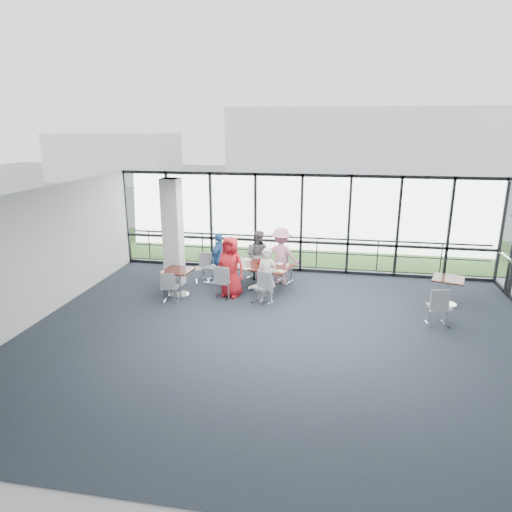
% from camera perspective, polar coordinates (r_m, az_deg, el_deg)
% --- Properties ---
extents(floor, '(12.00, 10.00, 0.02)m').
position_cam_1_polar(floor, '(10.55, 3.14, -10.20)').
color(floor, '#1F2631').
rests_on(floor, ground).
extents(ceiling, '(12.00, 10.00, 0.04)m').
position_cam_1_polar(ceiling, '(9.57, 3.43, 7.31)').
color(ceiling, white).
rests_on(ceiling, ground).
extents(wall_left, '(0.10, 10.00, 3.20)m').
position_cam_1_polar(wall_left, '(12.18, -25.98, -0.12)').
color(wall_left, silver).
rests_on(wall_left, ground).
extents(wall_front, '(12.00, 0.10, 3.20)m').
position_cam_1_polar(wall_front, '(5.47, -3.56, -17.89)').
color(wall_front, silver).
rests_on(wall_front, ground).
extents(curtain_wall_back, '(12.00, 0.10, 3.20)m').
position_cam_1_polar(curtain_wall_back, '(14.76, 5.69, 4.04)').
color(curtain_wall_back, white).
rests_on(curtain_wall_back, ground).
extents(structural_column, '(0.50, 0.50, 3.20)m').
position_cam_1_polar(structural_column, '(13.61, -10.34, 2.83)').
color(structural_column, silver).
rests_on(structural_column, ground).
extents(apron, '(80.00, 70.00, 0.02)m').
position_cam_1_polar(apron, '(19.98, 6.76, 2.41)').
color(apron, slate).
rests_on(apron, ground).
extents(grass_strip, '(80.00, 5.00, 0.01)m').
position_cam_1_polar(grass_strip, '(18.04, 6.34, 1.04)').
color(grass_strip, '#3D5E23').
rests_on(grass_strip, ground).
extents(hangar_main, '(24.00, 10.00, 6.00)m').
position_cam_1_polar(hangar_main, '(41.53, 14.62, 13.26)').
color(hangar_main, white).
rests_on(hangar_main, ground).
extents(hangar_aux, '(10.00, 6.00, 4.00)m').
position_cam_1_polar(hangar_aux, '(42.09, -17.16, 11.74)').
color(hangar_aux, white).
rests_on(hangar_aux, ground).
extents(guard_rail, '(12.00, 0.06, 0.06)m').
position_cam_1_polar(guard_rail, '(15.60, 5.76, 0.53)').
color(guard_rail, '#2D2D33').
rests_on(guard_rail, ground).
extents(main_table, '(2.14, 1.52, 0.75)m').
position_cam_1_polar(main_table, '(13.26, 0.23, -1.61)').
color(main_table, '#35120B').
rests_on(main_table, ground).
extents(side_table_left, '(0.85, 0.85, 0.75)m').
position_cam_1_polar(side_table_left, '(13.00, -9.69, -2.27)').
color(side_table_left, '#35120B').
rests_on(side_table_left, ground).
extents(side_table_right, '(0.96, 0.96, 0.75)m').
position_cam_1_polar(side_table_right, '(13.16, 22.87, -3.12)').
color(side_table_right, '#35120B').
rests_on(side_table_right, ground).
extents(diner_near_left, '(0.95, 0.74, 1.72)m').
position_cam_1_polar(diner_near_left, '(12.70, -3.20, -1.35)').
color(diner_near_left, red).
rests_on(diner_near_left, ground).
extents(diner_near_right, '(0.63, 0.52, 1.52)m').
position_cam_1_polar(diner_near_right, '(12.23, 1.35, -2.51)').
color(diner_near_right, silver).
rests_on(diner_near_right, ground).
extents(diner_far_left, '(0.83, 0.60, 1.57)m').
position_cam_1_polar(diner_far_left, '(14.11, 0.21, 0.14)').
color(diner_far_left, slate).
rests_on(diner_far_left, ground).
extents(diner_far_right, '(1.14, 0.63, 1.71)m').
position_cam_1_polar(diner_far_right, '(13.77, 3.14, 0.03)').
color(diner_far_right, pink).
rests_on(diner_far_right, ground).
extents(diner_end, '(0.75, 1.02, 1.55)m').
position_cam_1_polar(diner_end, '(13.80, -4.57, -0.31)').
color(diner_end, '#3061A9').
rests_on(diner_end, ground).
extents(chair_main_nl, '(0.53, 0.53, 0.93)m').
position_cam_1_polar(chair_main_nl, '(12.73, -4.19, -3.21)').
color(chair_main_nl, gray).
rests_on(chair_main_nl, ground).
extents(chair_main_nr, '(0.62, 0.62, 0.94)m').
position_cam_1_polar(chair_main_nr, '(12.27, 0.76, -3.87)').
color(chair_main_nr, gray).
rests_on(chair_main_nr, ground).
extents(chair_main_fl, '(0.60, 0.60, 0.97)m').
position_cam_1_polar(chair_main_fl, '(14.30, 0.04, -0.88)').
color(chair_main_fl, gray).
rests_on(chair_main_fl, ground).
extents(chair_main_fr, '(0.56, 0.56, 0.88)m').
position_cam_1_polar(chair_main_fr, '(13.96, 3.56, -1.54)').
color(chair_main_fr, gray).
rests_on(chair_main_fr, ground).
extents(chair_main_end, '(0.54, 0.54, 0.95)m').
position_cam_1_polar(chair_main_end, '(13.99, -5.39, -1.39)').
color(chair_main_end, gray).
rests_on(chair_main_end, ground).
extents(chair_spare_la, '(0.45, 0.45, 0.82)m').
position_cam_1_polar(chair_spare_la, '(12.67, -10.57, -3.80)').
color(chair_spare_la, gray).
rests_on(chair_spare_la, ground).
extents(chair_spare_lb, '(0.53, 0.53, 0.86)m').
position_cam_1_polar(chair_spare_lb, '(14.06, -6.75, -1.55)').
color(chair_spare_lb, gray).
rests_on(chair_spare_lb, ground).
extents(chair_spare_r, '(0.56, 0.56, 0.96)m').
position_cam_1_polar(chair_spare_r, '(11.77, 21.92, -5.93)').
color(chair_spare_r, gray).
rests_on(chair_spare_r, ground).
extents(plate_nl, '(0.24, 0.24, 0.01)m').
position_cam_1_polar(plate_nl, '(13.19, -2.41, -1.13)').
color(plate_nl, white).
rests_on(plate_nl, main_table).
extents(plate_nr, '(0.25, 0.25, 0.01)m').
position_cam_1_polar(plate_nr, '(12.67, 1.96, -1.86)').
color(plate_nr, white).
rests_on(plate_nr, main_table).
extents(plate_fl, '(0.26, 0.26, 0.01)m').
position_cam_1_polar(plate_fl, '(13.70, -1.08, -0.47)').
color(plate_fl, white).
rests_on(plate_fl, main_table).
extents(plate_fr, '(0.24, 0.24, 0.01)m').
position_cam_1_polar(plate_fr, '(13.33, 2.97, -0.96)').
color(plate_fr, white).
rests_on(plate_fr, main_table).
extents(plate_end, '(0.25, 0.25, 0.01)m').
position_cam_1_polar(plate_end, '(13.60, -3.07, -0.62)').
color(plate_end, white).
rests_on(plate_end, main_table).
extents(tumbler_a, '(0.07, 0.07, 0.14)m').
position_cam_1_polar(tumbler_a, '(13.05, -1.02, -1.02)').
color(tumbler_a, white).
rests_on(tumbler_a, main_table).
extents(tumbler_b, '(0.07, 0.07, 0.14)m').
position_cam_1_polar(tumbler_b, '(12.95, 1.01, -1.16)').
color(tumbler_b, white).
rests_on(tumbler_b, main_table).
extents(tumbler_c, '(0.08, 0.08, 0.15)m').
position_cam_1_polar(tumbler_c, '(13.36, 1.00, -0.58)').
color(tumbler_c, white).
rests_on(tumbler_c, main_table).
extents(tumbler_d, '(0.06, 0.06, 0.13)m').
position_cam_1_polar(tumbler_d, '(13.43, -2.66, -0.57)').
color(tumbler_d, white).
rests_on(tumbler_d, main_table).
extents(menu_a, '(0.38, 0.34, 0.00)m').
position_cam_1_polar(menu_a, '(12.91, -1.43, -1.54)').
color(menu_a, white).
rests_on(menu_a, main_table).
extents(menu_b, '(0.36, 0.33, 0.00)m').
position_cam_1_polar(menu_b, '(12.68, 3.15, -1.88)').
color(menu_b, white).
rests_on(menu_b, main_table).
extents(menu_c, '(0.30, 0.24, 0.00)m').
position_cam_1_polar(menu_c, '(13.49, 1.34, -0.75)').
color(menu_c, white).
rests_on(menu_c, main_table).
extents(condiment_caddy, '(0.10, 0.07, 0.04)m').
position_cam_1_polar(condiment_caddy, '(13.29, 0.38, -0.93)').
color(condiment_caddy, black).
rests_on(condiment_caddy, main_table).
extents(ketchup_bottle, '(0.06, 0.06, 0.18)m').
position_cam_1_polar(ketchup_bottle, '(13.18, 0.45, -0.75)').
color(ketchup_bottle, maroon).
rests_on(ketchup_bottle, main_table).
extents(green_bottle, '(0.05, 0.05, 0.20)m').
position_cam_1_polar(green_bottle, '(13.19, 0.46, -0.70)').
color(green_bottle, '#19712A').
rests_on(green_bottle, main_table).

